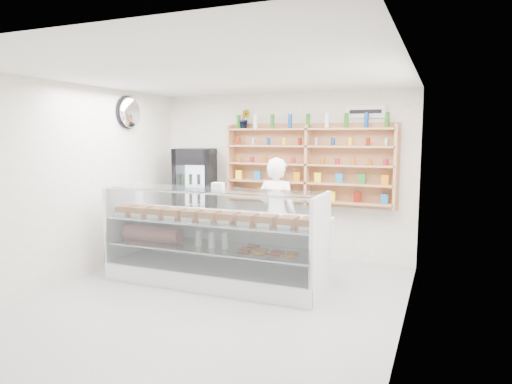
% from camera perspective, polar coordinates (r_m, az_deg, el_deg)
% --- Properties ---
extents(room, '(5.00, 5.00, 5.00)m').
position_cam_1_polar(room, '(5.63, -5.17, 0.20)').
color(room, '#99999D').
rests_on(room, ground).
extents(display_counter, '(3.09, 0.92, 1.35)m').
position_cam_1_polar(display_counter, '(6.48, -5.23, -8.22)').
color(display_counter, white).
rests_on(display_counter, floor).
extents(shop_worker, '(0.67, 0.47, 1.75)m').
position_cam_1_polar(shop_worker, '(6.94, 2.58, -2.87)').
color(shop_worker, white).
rests_on(shop_worker, floor).
extents(drinks_cooler, '(0.80, 0.79, 1.85)m').
position_cam_1_polar(drinks_cooler, '(8.27, -7.56, -0.97)').
color(drinks_cooler, black).
rests_on(drinks_cooler, floor).
extents(wall_shelving, '(2.84, 0.28, 1.33)m').
position_cam_1_polar(wall_shelving, '(7.60, 6.47, 3.40)').
color(wall_shelving, tan).
rests_on(wall_shelving, back_wall).
extents(potted_plant, '(0.21, 0.19, 0.33)m').
position_cam_1_polar(potted_plant, '(7.98, -1.43, 9.09)').
color(potted_plant, '#1E6626').
rests_on(potted_plant, wall_shelving).
extents(security_mirror, '(0.15, 0.50, 0.50)m').
position_cam_1_polar(security_mirror, '(7.79, -15.46, 9.58)').
color(security_mirror, silver).
rests_on(security_mirror, left_wall).
extents(wall_sign, '(0.62, 0.03, 0.20)m').
position_cam_1_polar(wall_sign, '(7.52, 13.54, 9.74)').
color(wall_sign, white).
rests_on(wall_sign, back_wall).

